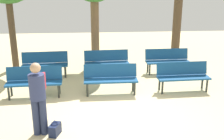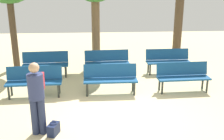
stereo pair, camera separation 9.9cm
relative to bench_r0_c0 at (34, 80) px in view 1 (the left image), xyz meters
The scene contains 10 objects.
ground_plane 2.82m from the bench_r0_c0, 32.94° to the right, with size 24.00×24.00×0.00m, color beige.
bench_r0_c0 is the anchor object (origin of this frame).
bench_r0_c1 2.24m from the bench_r0_c0, ahead, with size 1.60×0.49×0.87m.
bench_r0_c2 4.48m from the bench_r0_c0, ahead, with size 1.62×0.54×0.87m.
bench_r1_c0 1.76m from the bench_r0_c0, 88.60° to the left, with size 1.62×0.56×0.87m.
bench_r1_c1 2.89m from the bench_r0_c0, 39.50° to the left, with size 1.62×0.56×0.87m.
bench_r1_c2 4.85m from the bench_r0_c0, 22.63° to the left, with size 1.61×0.51×0.87m.
tree_1 7.69m from the bench_r0_c0, 41.12° to the left, with size 0.40×0.40×2.77m.
visitor_with_backpack 2.26m from the bench_r0_c0, 76.59° to the right, with size 0.35×0.53×1.65m.
handbag 2.44m from the bench_r0_c0, 69.70° to the right, with size 0.27×0.36×0.29m.
Camera 1 is at (-0.67, -6.21, 3.24)m, focal length 44.17 mm.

